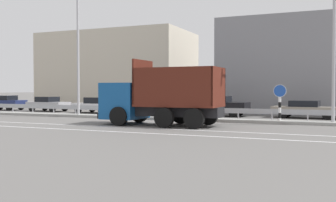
{
  "coord_description": "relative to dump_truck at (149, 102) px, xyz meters",
  "views": [
    {
      "loc": [
        9.74,
        -21.76,
        2.0
      ],
      "look_at": [
        0.58,
        -0.2,
        1.28
      ],
      "focal_mm": 42.0,
      "sensor_mm": 36.0,
      "label": 1
    }
  ],
  "objects": [
    {
      "name": "median_island",
      "position": [
        -0.18,
        3.6,
        -1.17
      ],
      "size": [
        34.51,
        1.1,
        0.18
      ],
      "primitive_type": "cube",
      "color": "gray",
      "rests_on": "ground_plane"
    },
    {
      "name": "lane_strip_1",
      "position": [
        0.82,
        -3.86,
        -1.26
      ],
      "size": [
        62.75,
        0.16,
        0.01
      ],
      "primitive_type": "cube",
      "color": "silver",
      "rests_on": "ground_plane"
    },
    {
      "name": "parked_car_6",
      "position": [
        7.77,
        8.52,
        -0.62
      ],
      "size": [
        4.64,
        2.05,
        1.21
      ],
      "rotation": [
        0.0,
        0.0,
        -1.65
      ],
      "color": "gray",
      "rests_on": "ground_plane"
    },
    {
      "name": "median_guardrail",
      "position": [
        -0.18,
        4.78,
        -0.69
      ],
      "size": [
        62.75,
        0.09,
        0.78
      ],
      "color": "#9EA0A5",
      "rests_on": "ground_plane"
    },
    {
      "name": "parked_car_1",
      "position": [
        -19.28,
        8.43,
        -0.55
      ],
      "size": [
        4.03,
        2.07,
        1.39
      ],
      "rotation": [
        0.0,
        0.0,
        1.65
      ],
      "color": "navy",
      "rests_on": "ground_plane"
    },
    {
      "name": "parked_car_2",
      "position": [
        -14.12,
        8.42,
        -0.59
      ],
      "size": [
        3.87,
        1.95,
        1.31
      ],
      "rotation": [
        0.0,
        0.0,
        -1.62
      ],
      "color": "#A3A3A8",
      "rests_on": "ground_plane"
    },
    {
      "name": "background_building_0",
      "position": [
        -13.76,
        20.09,
        2.93
      ],
      "size": [
        16.77,
        9.08,
        8.38
      ],
      "primitive_type": "cube",
      "color": "beige",
      "rests_on": "ground_plane"
    },
    {
      "name": "ground_plane",
      "position": [
        -0.18,
        2.0,
        -1.26
      ],
      "size": [
        320.0,
        320.0,
        0.0
      ],
      "primitive_type": "plane",
      "color": "#605E5B"
    },
    {
      "name": "lane_strip_0",
      "position": [
        0.82,
        -1.8,
        -1.26
      ],
      "size": [
        62.75,
        0.16,
        0.01
      ],
      "primitive_type": "cube",
      "color": "silver",
      "rests_on": "ground_plane"
    },
    {
      "name": "parked_car_5",
      "position": [
        1.65,
        8.41,
        -0.51
      ],
      "size": [
        4.44,
        2.01,
        1.47
      ],
      "rotation": [
        0.0,
        0.0,
        -1.64
      ],
      "color": "black",
      "rests_on": "ground_plane"
    },
    {
      "name": "median_road_sign",
      "position": [
        6.65,
        3.6,
        -0.07
      ],
      "size": [
        0.73,
        0.16,
        2.26
      ],
      "color": "white",
      "rests_on": "ground_plane"
    },
    {
      "name": "street_lamp_1",
      "position": [
        -7.24,
        3.3,
        4.38
      ],
      "size": [
        0.71,
        2.22,
        10.29
      ],
      "color": "#ADADB2",
      "rests_on": "ground_plane"
    },
    {
      "name": "dump_truck",
      "position": [
        0.0,
        0.0,
        0.0
      ],
      "size": [
        6.8,
        2.76,
        3.63
      ],
      "rotation": [
        0.0,
        0.0,
        1.57
      ],
      "color": "#144C8C",
      "rests_on": "ground_plane"
    },
    {
      "name": "parked_car_4",
      "position": [
        -3.4,
        8.01,
        -0.51
      ],
      "size": [
        4.29,
        2.08,
        1.45
      ],
      "rotation": [
        0.0,
        0.0,
        -1.64
      ],
      "color": "black",
      "rests_on": "ground_plane"
    },
    {
      "name": "parked_car_3",
      "position": [
        -8.66,
        7.96,
        -0.59
      ],
      "size": [
        4.04,
        2.26,
        1.31
      ],
      "rotation": [
        0.0,
        0.0,
        1.49
      ],
      "color": "silver",
      "rests_on": "ground_plane"
    },
    {
      "name": "street_lamp_2",
      "position": [
        9.5,
        3.6,
        3.86
      ],
      "size": [
        0.7,
        1.84,
        9.35
      ],
      "color": "#ADADB2",
      "rests_on": "ground_plane"
    }
  ]
}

